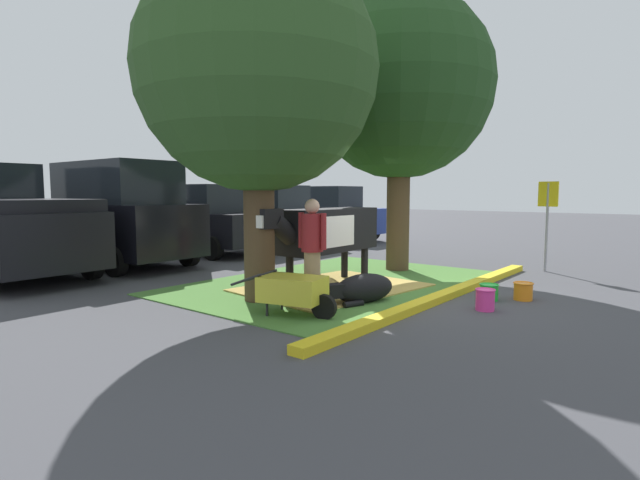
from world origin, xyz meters
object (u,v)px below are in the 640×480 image
object	(u,v)px
shade_tree_left	(257,72)
person_visitor_near	(310,237)
parking_sign	(548,208)
bucket_green	(489,292)
bucket_orange	(523,291)
person_handler	(312,248)
calf_lying	(363,289)
shade_tree_right	(400,87)
wheelbarrow	(294,290)
sedan_red	(270,217)
hatchback_white	(204,220)
bucket_pink	(485,299)
suv_black	(118,214)
sedan_blue	(327,214)
cow_holstein	(326,231)

from	to	relation	value
shade_tree_left	person_visitor_near	bearing A→B (deg)	22.79
parking_sign	bucket_green	size ratio (longest dim) A/B	6.38
parking_sign	bucket_orange	world-z (taller)	parking_sign
person_handler	calf_lying	bearing A→B (deg)	-40.45
shade_tree_right	person_handler	world-z (taller)	shade_tree_right
person_handler	wheelbarrow	bearing A→B (deg)	-161.46
shade_tree_left	shade_tree_right	world-z (taller)	shade_tree_right
sedan_red	person_visitor_near	bearing A→B (deg)	-126.50
person_visitor_near	hatchback_white	world-z (taller)	hatchback_white
parking_sign	bucket_pink	world-z (taller)	parking_sign
calf_lying	suv_black	distance (m)	7.11
bucket_green	sedan_red	xyz separation A→B (m)	(3.61, 8.65, 0.84)
person_handler	hatchback_white	world-z (taller)	hatchback_white
hatchback_white	sedan_blue	size ratio (longest dim) A/B	1.00
shade_tree_right	bucket_green	bearing A→B (deg)	-123.24
bucket_orange	sedan_blue	world-z (taller)	sedan_blue
calf_lying	sedan_blue	size ratio (longest dim) A/B	0.30
shade_tree_left	suv_black	bearing A→B (deg)	83.39
shade_tree_right	suv_black	world-z (taller)	shade_tree_right
shade_tree_left	person_handler	bearing A→B (deg)	-71.63
shade_tree_right	shade_tree_left	bearing A→B (deg)	177.96
shade_tree_right	sedan_red	world-z (taller)	shade_tree_right
suv_black	parking_sign	bearing A→B (deg)	-56.63
hatchback_white	sedan_red	bearing A→B (deg)	-5.63
bucket_pink	suv_black	world-z (taller)	suv_black
shade_tree_right	parking_sign	distance (m)	4.30
bucket_orange	suv_black	size ratio (longest dim) A/B	0.07
bucket_pink	suv_black	distance (m)	8.88
bucket_green	suv_black	bearing A→B (deg)	101.71
person_visitor_near	wheelbarrow	size ratio (longest dim) A/B	0.94
calf_lying	bucket_green	distance (m)	2.14
person_handler	bucket_green	size ratio (longest dim) A/B	5.30
parking_sign	bucket_orange	bearing A→B (deg)	-171.36
wheelbarrow	parking_sign	world-z (taller)	parking_sign
bucket_pink	suv_black	bearing A→B (deg)	96.76
calf_lying	bucket_green	bearing A→B (deg)	-45.39
wheelbarrow	sedan_red	distance (m)	9.40
bucket_pink	bucket_orange	size ratio (longest dim) A/B	1.02
cow_holstein	parking_sign	distance (m)	5.38
shade_tree_right	cow_holstein	bearing A→B (deg)	179.67
suv_black	sedan_red	distance (m)	5.39
suv_black	bucket_orange	bearing A→B (deg)	-76.52
calf_lying	sedan_red	bearing A→B (deg)	54.37
person_visitor_near	sedan_blue	size ratio (longest dim) A/B	0.34
bucket_green	sedan_blue	bearing A→B (deg)	52.49
bucket_pink	hatchback_white	world-z (taller)	hatchback_white
cow_holstein	sedan_red	size ratio (longest dim) A/B	0.71
cow_holstein	bucket_green	world-z (taller)	cow_holstein
shade_tree_right	parking_sign	world-z (taller)	shade_tree_right
bucket_orange	sedan_red	size ratio (longest dim) A/B	0.07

